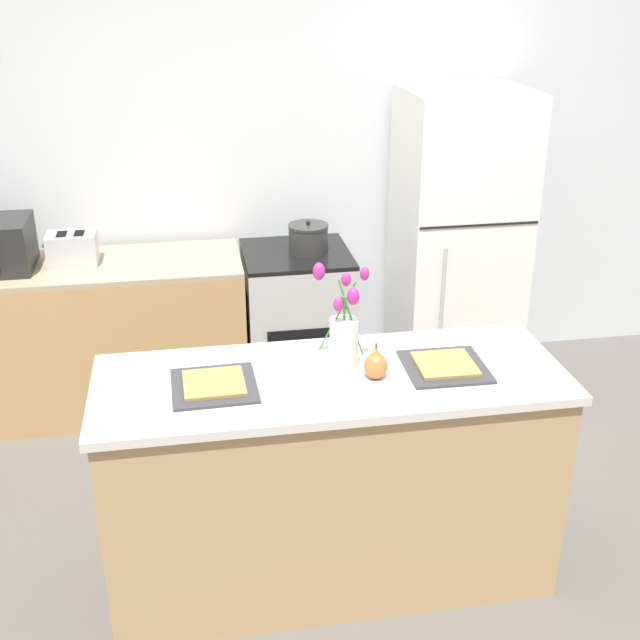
{
  "coord_description": "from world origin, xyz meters",
  "views": [
    {
      "loc": [
        -0.51,
        -2.65,
        2.38
      ],
      "look_at": [
        0.0,
        0.25,
        1.06
      ],
      "focal_mm": 45.0,
      "sensor_mm": 36.0,
      "label": 1
    }
  ],
  "objects_px": {
    "pear_figurine": "(376,364)",
    "plate_setting_right": "(445,366)",
    "plate_setting_left": "(214,385)",
    "cooking_pot": "(308,238)",
    "stove_range": "(297,323)",
    "flower_vase": "(343,336)",
    "toaster": "(72,249)",
    "refrigerator": "(457,243)"
  },
  "relations": [
    {
      "from": "stove_range",
      "to": "cooking_pot",
      "type": "xyz_separation_m",
      "value": [
        0.07,
        -0.0,
        0.52
      ]
    },
    {
      "from": "refrigerator",
      "to": "plate_setting_right",
      "type": "relative_size",
      "value": 5.51
    },
    {
      "from": "flower_vase",
      "to": "toaster",
      "type": "xyz_separation_m",
      "value": [
        -1.17,
        1.58,
        -0.12
      ]
    },
    {
      "from": "flower_vase",
      "to": "pear_figurine",
      "type": "bearing_deg",
      "value": -38.07
    },
    {
      "from": "plate_setting_left",
      "to": "pear_figurine",
      "type": "bearing_deg",
      "value": -3.03
    },
    {
      "from": "plate_setting_right",
      "to": "toaster",
      "type": "relative_size",
      "value": 1.14
    },
    {
      "from": "stove_range",
      "to": "plate_setting_right",
      "type": "height_order",
      "value": "plate_setting_right"
    },
    {
      "from": "stove_range",
      "to": "pear_figurine",
      "type": "relative_size",
      "value": 6.03
    },
    {
      "from": "flower_vase",
      "to": "toaster",
      "type": "bearing_deg",
      "value": 126.48
    },
    {
      "from": "flower_vase",
      "to": "plate_setting_left",
      "type": "bearing_deg",
      "value": -173.98
    },
    {
      "from": "pear_figurine",
      "to": "plate_setting_right",
      "type": "bearing_deg",
      "value": 6.42
    },
    {
      "from": "refrigerator",
      "to": "cooking_pot",
      "type": "height_order",
      "value": "refrigerator"
    },
    {
      "from": "stove_range",
      "to": "flower_vase",
      "type": "distance_m",
      "value": 1.69
    },
    {
      "from": "refrigerator",
      "to": "flower_vase",
      "type": "relative_size",
      "value": 4.11
    },
    {
      "from": "stove_range",
      "to": "refrigerator",
      "type": "xyz_separation_m",
      "value": [
        0.95,
        0.0,
        0.44
      ]
    },
    {
      "from": "refrigerator",
      "to": "stove_range",
      "type": "bearing_deg",
      "value": -179.96
    },
    {
      "from": "stove_range",
      "to": "flower_vase",
      "type": "bearing_deg",
      "value": -91.74
    },
    {
      "from": "plate_setting_left",
      "to": "plate_setting_right",
      "type": "height_order",
      "value": "same"
    },
    {
      "from": "plate_setting_left",
      "to": "plate_setting_right",
      "type": "relative_size",
      "value": 1.0
    },
    {
      "from": "refrigerator",
      "to": "cooking_pot",
      "type": "distance_m",
      "value": 0.89
    },
    {
      "from": "stove_range",
      "to": "plate_setting_right",
      "type": "xyz_separation_m",
      "value": [
        0.34,
        -1.62,
        0.51
      ]
    },
    {
      "from": "plate_setting_right",
      "to": "toaster",
      "type": "height_order",
      "value": "toaster"
    },
    {
      "from": "pear_figurine",
      "to": "plate_setting_left",
      "type": "distance_m",
      "value": 0.61
    },
    {
      "from": "toaster",
      "to": "cooking_pot",
      "type": "distance_m",
      "value": 1.29
    },
    {
      "from": "plate_setting_right",
      "to": "cooking_pot",
      "type": "xyz_separation_m",
      "value": [
        -0.28,
        1.61,
        0.01
      ]
    },
    {
      "from": "toaster",
      "to": "pear_figurine",
      "type": "bearing_deg",
      "value": -52.52
    },
    {
      "from": "stove_range",
      "to": "plate_setting_right",
      "type": "relative_size",
      "value": 2.77
    },
    {
      "from": "plate_setting_right",
      "to": "flower_vase",
      "type": "bearing_deg",
      "value": 172.38
    },
    {
      "from": "refrigerator",
      "to": "plate_setting_right",
      "type": "height_order",
      "value": "refrigerator"
    },
    {
      "from": "stove_range",
      "to": "plate_setting_right",
      "type": "distance_m",
      "value": 1.73
    },
    {
      "from": "pear_figurine",
      "to": "cooking_pot",
      "type": "relative_size",
      "value": 0.64
    },
    {
      "from": "plate_setting_right",
      "to": "pear_figurine",
      "type": "bearing_deg",
      "value": -173.58
    },
    {
      "from": "pear_figurine",
      "to": "plate_setting_right",
      "type": "relative_size",
      "value": 0.46
    },
    {
      "from": "pear_figurine",
      "to": "cooking_pot",
      "type": "bearing_deg",
      "value": 89.73
    },
    {
      "from": "plate_setting_left",
      "to": "plate_setting_right",
      "type": "xyz_separation_m",
      "value": [
        0.89,
        0.0,
        0.0
      ]
    },
    {
      "from": "refrigerator",
      "to": "plate_setting_right",
      "type": "distance_m",
      "value": 1.73
    },
    {
      "from": "stove_range",
      "to": "pear_figurine",
      "type": "height_order",
      "value": "pear_figurine"
    },
    {
      "from": "flower_vase",
      "to": "toaster",
      "type": "height_order",
      "value": "flower_vase"
    },
    {
      "from": "refrigerator",
      "to": "toaster",
      "type": "height_order",
      "value": "refrigerator"
    },
    {
      "from": "plate_setting_right",
      "to": "cooking_pot",
      "type": "bearing_deg",
      "value": 99.72
    },
    {
      "from": "flower_vase",
      "to": "cooking_pot",
      "type": "height_order",
      "value": "flower_vase"
    },
    {
      "from": "stove_range",
      "to": "pear_figurine",
      "type": "xyz_separation_m",
      "value": [
        0.06,
        -1.65,
        0.56
      ]
    }
  ]
}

